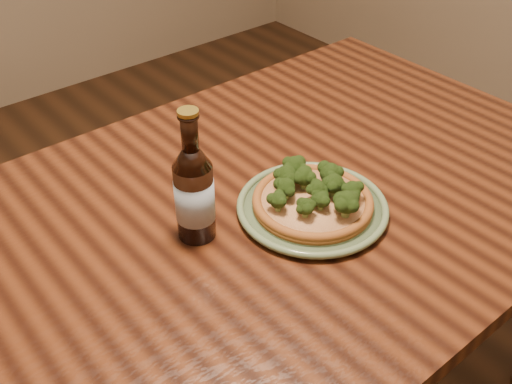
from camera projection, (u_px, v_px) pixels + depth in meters
table at (232, 255)px, 1.16m from camera, size 1.60×0.90×0.75m
plate at (312, 207)px, 1.12m from camera, size 0.28×0.28×0.02m
pizza at (313, 198)px, 1.11m from camera, size 0.23×0.23×0.07m
beer_bottle at (194, 192)px, 1.02m from camera, size 0.07×0.07×0.25m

